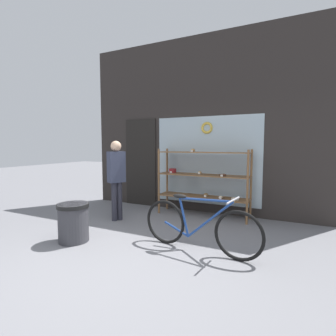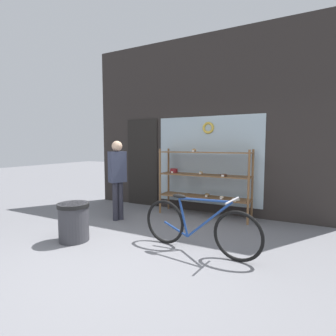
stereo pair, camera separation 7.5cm
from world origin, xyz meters
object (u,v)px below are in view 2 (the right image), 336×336
at_px(bicycle, 198,226).
at_px(trash_bin, 74,220).
at_px(display_case, 204,177).
at_px(pedestrian, 117,174).

relative_size(bicycle, trash_bin, 3.01).
bearing_deg(bicycle, trash_bin, -158.84).
xyz_separation_m(bicycle, trash_bin, (-1.86, -0.49, -0.03)).
bearing_deg(display_case, trash_bin, -120.01).
xyz_separation_m(pedestrian, trash_bin, (0.10, -1.22, -0.59)).
xyz_separation_m(display_case, bicycle, (0.55, -1.78, -0.47)).
distance_m(display_case, trash_bin, 2.67).
relative_size(display_case, bicycle, 1.07).
height_order(bicycle, pedestrian, pedestrian).
bearing_deg(display_case, bicycle, -72.85).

